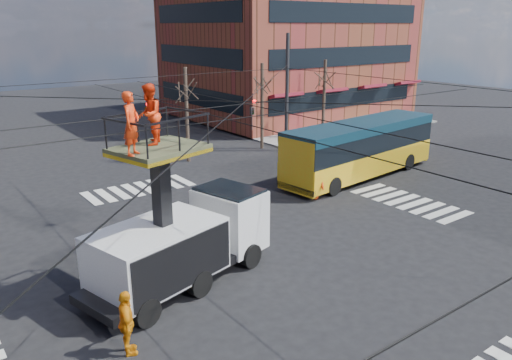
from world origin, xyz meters
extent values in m
plane|color=black|center=(0.00, 0.00, 0.00)|extent=(120.00, 120.00, 0.00)
cube|color=slate|center=(21.00, 21.00, 0.06)|extent=(18.00, 18.00, 0.12)
cube|color=brown|center=(22.00, 24.00, 7.00)|extent=(20.00, 16.00, 14.00)
cube|color=black|center=(22.00, 16.00, 2.45)|extent=(17.00, 0.12, 1.58)
cube|color=black|center=(12.00, 24.00, 2.45)|extent=(0.12, 13.60, 1.58)
cube|color=black|center=(22.00, 16.00, 5.95)|extent=(17.00, 0.12, 1.57)
cube|color=black|center=(12.00, 24.00, 5.95)|extent=(0.12, 13.60, 1.57)
cube|color=black|center=(22.00, 16.00, 9.45)|extent=(17.00, 0.12, 1.57)
cube|color=black|center=(12.00, 24.00, 9.45)|extent=(0.12, 13.60, 1.57)
cylinder|color=#2D2D30|center=(12.00, 12.00, 4.00)|extent=(0.24, 0.24, 8.00)
cylinder|color=black|center=(0.00, 12.00, 5.70)|extent=(24.00, 0.03, 0.03)
cylinder|color=black|center=(12.00, 0.00, 5.70)|extent=(0.03, 24.00, 0.03)
cylinder|color=black|center=(0.00, 0.00, 5.90)|extent=(24.02, 24.02, 0.03)
cylinder|color=black|center=(0.00, 0.00, 5.90)|extent=(24.02, 24.02, 0.03)
cylinder|color=black|center=(0.00, -1.20, 5.60)|extent=(24.00, 0.03, 0.03)
cylinder|color=black|center=(0.00, 1.20, 5.60)|extent=(24.00, 0.03, 0.03)
cylinder|color=black|center=(-1.20, 0.00, 5.50)|extent=(0.03, 24.00, 0.03)
cylinder|color=black|center=(1.20, 0.00, 5.50)|extent=(0.03, 24.00, 0.03)
imported|color=black|center=(2.50, 3.00, 5.10)|extent=(0.16, 0.20, 1.00)
imported|color=black|center=(-1.50, 5.00, 5.35)|extent=(0.26, 1.24, 0.50)
cylinder|color=#382B21|center=(5.00, 13.50, 3.00)|extent=(0.24, 0.24, 6.00)
cylinder|color=#382B21|center=(11.00, 13.50, 3.00)|extent=(0.24, 0.24, 6.00)
cylinder|color=#382B21|center=(17.00, 13.50, 3.00)|extent=(0.24, 0.24, 6.00)
cube|color=black|center=(-3.12, -0.47, 0.55)|extent=(7.33, 3.90, 0.30)
cube|color=silver|center=(-0.61, 0.19, 1.55)|extent=(2.35, 2.78, 2.20)
cube|color=black|center=(-0.61, 0.19, 2.35)|extent=(2.13, 2.63, 0.80)
cube|color=silver|center=(-3.99, -0.70, 1.45)|extent=(4.70, 3.48, 1.80)
cylinder|color=black|center=(-0.51, -0.98, 0.45)|extent=(0.96, 0.57, 0.90)
cylinder|color=black|center=(-1.09, 1.25, 0.45)|extent=(0.96, 0.57, 0.90)
cylinder|color=black|center=(-3.02, -1.63, 0.45)|extent=(0.96, 0.57, 0.90)
cylinder|color=black|center=(-3.61, 0.59, 0.45)|extent=(0.96, 0.57, 0.90)
cylinder|color=black|center=(-5.15, -2.19, 0.45)|extent=(0.96, 0.57, 0.90)
cylinder|color=black|center=(-5.73, 0.04, 0.45)|extent=(0.96, 0.57, 0.90)
cube|color=black|center=(-3.70, -0.62, 3.13)|extent=(0.55, 0.55, 3.47)
cube|color=#47482B|center=(-3.70, -0.62, 4.87)|extent=(3.05, 2.69, 0.12)
cube|color=yellow|center=(-3.70, -0.62, 4.75)|extent=(3.05, 2.69, 0.12)
imported|color=#F8380F|center=(-4.75, -1.15, 5.83)|extent=(0.78, 0.76, 1.81)
imported|color=#F8380F|center=(-3.78, -0.27, 5.87)|extent=(1.10, 1.15, 1.88)
cube|color=#EEA316|center=(11.39, 4.55, 0.95)|extent=(11.22, 3.72, 1.30)
cube|color=black|center=(11.39, 4.55, 2.15)|extent=(11.21, 3.67, 1.10)
cube|color=#0C2837|center=(11.39, 4.55, 2.95)|extent=(11.22, 3.72, 0.50)
cube|color=#EEA316|center=(6.02, 3.99, 1.60)|extent=(0.50, 2.48, 2.80)
cube|color=#EEA316|center=(16.77, 5.11, 1.60)|extent=(0.50, 2.48, 2.80)
cube|color=black|center=(5.97, 3.99, 0.45)|extent=(0.42, 2.60, 0.30)
cube|color=gold|center=(6.12, 4.00, 2.85)|extent=(0.26, 1.60, 0.35)
cylinder|color=black|center=(7.68, 2.98, 0.50)|extent=(1.03, 0.40, 1.00)
cylinder|color=black|center=(7.44, 5.33, 0.50)|extent=(1.03, 0.40, 1.00)
cylinder|color=black|center=(14.80, 3.72, 0.50)|extent=(1.03, 0.40, 1.00)
cylinder|color=black|center=(14.56, 6.06, 0.50)|extent=(1.03, 0.40, 1.00)
cone|color=red|center=(-5.37, -1.47, 0.32)|extent=(0.36, 0.36, 0.64)
imported|color=orange|center=(-6.10, -3.12, 0.93)|extent=(0.74, 1.17, 1.86)
imported|color=#F03E0F|center=(6.56, 3.19, 0.96)|extent=(0.83, 1.30, 1.91)
camera|label=1|loc=(-10.17, -14.38, 8.48)|focal=35.00mm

